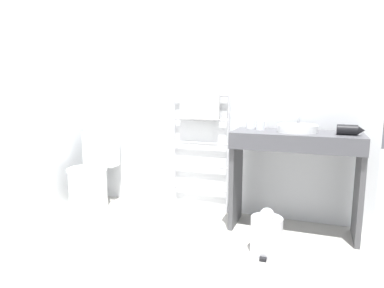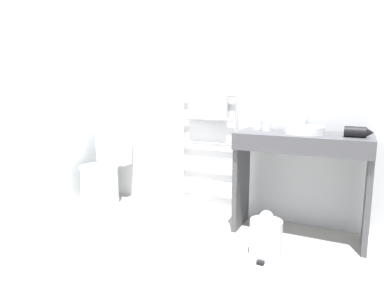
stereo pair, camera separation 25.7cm
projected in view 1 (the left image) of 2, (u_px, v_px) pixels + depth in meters
The scene contains 11 objects.
wall_back at pixel (206, 76), 3.35m from camera, with size 3.12×0.12×2.68m, color silver.
wall_side at pixel (21, 75), 3.09m from camera, with size 0.12×2.26×2.68m, color silver.
toilet at pixel (92, 177), 3.56m from camera, with size 0.40×0.53×0.77m.
towel_radiator at pixel (200, 125), 3.33m from camera, with size 0.59×0.06×1.20m.
vanity_counter at pixel (295, 164), 2.86m from camera, with size 1.04×0.45×0.86m.
sink_basin at pixel (297, 128), 2.82m from camera, with size 0.32×0.32×0.06m.
faucet at pixel (299, 120), 2.98m from camera, with size 0.02×0.10×0.14m.
cup_near_wall at pixel (251, 124), 3.07m from camera, with size 0.08×0.08×0.08m.
cup_near_edge at pixel (260, 125), 2.97m from camera, with size 0.08×0.08×0.08m.
hair_dryer at pixel (349, 130), 2.66m from camera, with size 0.20×0.17×0.08m.
trash_bin at pixel (266, 234), 2.55m from camera, with size 0.24×0.27×0.35m.
Camera 1 is at (1.04, -1.66, 1.23)m, focal length 32.00 mm.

